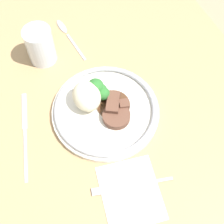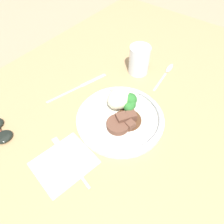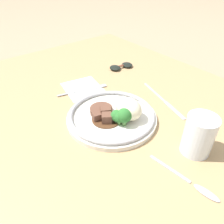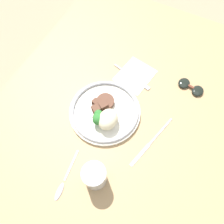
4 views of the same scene
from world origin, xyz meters
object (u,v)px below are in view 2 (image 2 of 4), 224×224
Objects in this scene: knife at (80,87)px; juice_glass at (139,61)px; spoon at (167,71)px; plate at (121,114)px; fork at (67,156)px.

juice_glass is at bearing -14.67° from knife.
spoon is at bearing -22.06° from knife.
plate is at bearing -159.66° from juice_glass.
fork and spoon have the same top height.
knife is 0.33m from spoon.
juice_glass reaches higher than spoon.
juice_glass is 0.45× the size of knife.
juice_glass is 0.60× the size of spoon.
plate is 2.55× the size of juice_glass.
fork is at bearing -128.53° from knife.
fork is 1.04× the size of spoon.
plate is 1.15× the size of knife.
knife is (0.03, 0.19, -0.02)m from plate.
juice_glass is 0.42m from fork.
fork is (-0.41, -0.05, -0.04)m from juice_glass.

